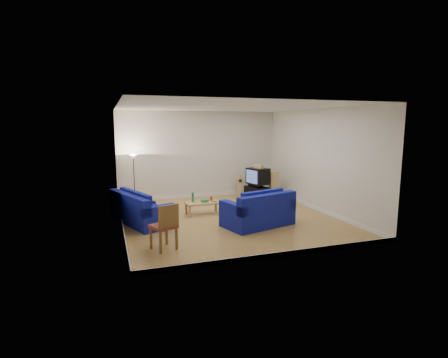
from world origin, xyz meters
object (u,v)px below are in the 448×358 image
object	(u,v)px
sofa_three_seat	(140,212)
tv_stand	(256,193)
coffee_table	(203,204)
sofa_loveseat	(259,213)
television	(258,176)

from	to	relation	value
sofa_three_seat	tv_stand	size ratio (longest dim) A/B	2.89
sofa_three_seat	tv_stand	xyz separation A→B (m)	(4.27, 1.64, -0.06)
sofa_three_seat	coffee_table	world-z (taller)	sofa_three_seat
sofa_loveseat	coffee_table	world-z (taller)	sofa_loveseat
sofa_three_seat	sofa_loveseat	size ratio (longest dim) A/B	1.16
sofa_loveseat	coffee_table	size ratio (longest dim) A/B	1.91
sofa_three_seat	sofa_loveseat	xyz separation A→B (m)	(3.03, -1.33, 0.04)
sofa_three_seat	sofa_loveseat	bearing A→B (deg)	45.68
sofa_loveseat	television	xyz separation A→B (m)	(1.26, 2.92, 0.54)
coffee_table	television	size ratio (longest dim) A/B	1.26
coffee_table	television	bearing A→B (deg)	28.12
sofa_three_seat	coffee_table	distance (m)	1.95
sofa_loveseat	television	world-z (taller)	television
coffee_table	sofa_three_seat	bearing A→B (deg)	-170.57
tv_stand	coffee_table	bearing A→B (deg)	-83.95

